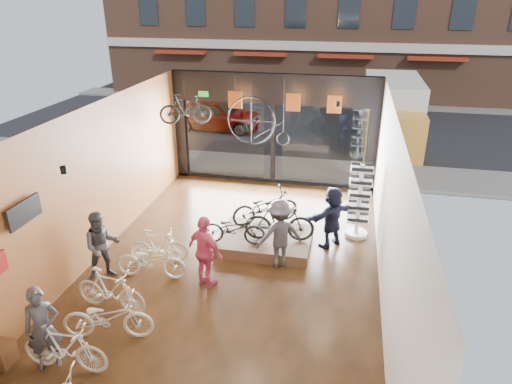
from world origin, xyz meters
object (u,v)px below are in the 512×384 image
(display_bike_mid, at_px, (280,222))
(customer_0, at_px, (43,329))
(penny_farthing, at_px, (261,123))
(display_bike_right, at_px, (265,207))
(floor_bike_1, at_px, (64,348))
(floor_bike_5, at_px, (158,246))
(display_platform, at_px, (265,241))
(floor_bike_2, at_px, (108,318))
(box_truck, at_px, (392,115))
(customer_1, at_px, (102,246))
(floor_bike_4, at_px, (151,261))
(hung_bike, at_px, (185,109))
(customer_5, at_px, (332,217))
(floor_bike_3, at_px, (110,290))
(display_bike_left, at_px, (234,228))
(customer_2, at_px, (205,252))
(street_car, at_px, (214,114))
(sunglasses_rack, at_px, (359,201))

(display_bike_mid, relative_size, customer_0, 1.09)
(display_bike_mid, relative_size, penny_farthing, 0.94)
(display_bike_right, relative_size, penny_farthing, 0.98)
(floor_bike_1, bearing_deg, penny_farthing, -15.20)
(floor_bike_1, xyz_separation_m, display_bike_right, (2.51, 5.72, 0.31))
(floor_bike_5, bearing_deg, display_platform, -72.56)
(display_bike_right, bearing_deg, customer_0, 122.57)
(floor_bike_1, height_order, floor_bike_2, floor_bike_1)
(box_truck, height_order, floor_bike_2, box_truck)
(customer_1, bearing_deg, floor_bike_4, -23.14)
(floor_bike_1, distance_m, customer_1, 2.94)
(hung_bike, bearing_deg, display_bike_mid, -148.07)
(floor_bike_4, distance_m, penny_farthing, 5.72)
(floor_bike_1, xyz_separation_m, customer_5, (4.35, 5.40, 0.35))
(floor_bike_5, distance_m, display_platform, 2.81)
(floor_bike_3, relative_size, customer_1, 0.98)
(display_bike_right, relative_size, customer_5, 1.13)
(display_platform, relative_size, display_bike_left, 1.48)
(display_platform, bearing_deg, floor_bike_2, -119.85)
(display_bike_right, bearing_deg, display_bike_left, 124.87)
(customer_2, relative_size, hung_bike, 1.11)
(floor_bike_3, relative_size, floor_bike_4, 0.98)
(street_car, distance_m, customer_5, 11.84)
(street_car, bearing_deg, floor_bike_4, -170.21)
(street_car, bearing_deg, floor_bike_2, -171.50)
(display_bike_right, bearing_deg, penny_farthing, -16.63)
(customer_0, relative_size, sunglasses_rack, 0.79)
(display_bike_mid, bearing_deg, sunglasses_rack, -65.51)
(customer_5, distance_m, hung_bike, 5.66)
(customer_1, relative_size, customer_5, 1.01)
(street_car, relative_size, customer_1, 2.68)
(box_truck, xyz_separation_m, customer_5, (-2.01, -9.09, -0.55))
(street_car, xyz_separation_m, display_bike_mid, (4.90, -10.63, 0.07))
(floor_bike_5, distance_m, customer_5, 4.52)
(floor_bike_5, xyz_separation_m, hung_bike, (-0.56, 3.99, 2.47))
(floor_bike_2, height_order, customer_1, customer_1)
(sunglasses_rack, height_order, penny_farthing, penny_farthing)
(customer_0, bearing_deg, sunglasses_rack, 17.45)
(floor_bike_3, relative_size, display_bike_left, 1.02)
(display_bike_mid, bearing_deg, customer_5, -74.67)
(floor_bike_3, distance_m, customer_5, 5.74)
(floor_bike_1, distance_m, floor_bike_2, 0.99)
(street_car, relative_size, floor_bike_4, 2.68)
(sunglasses_rack, bearing_deg, penny_farthing, 134.08)
(display_bike_left, bearing_deg, floor_bike_3, 138.96)
(street_car, height_order, hung_bike, hung_bike)
(sunglasses_rack, bearing_deg, display_bike_left, -165.09)
(display_platform, height_order, customer_5, customer_5)
(box_truck, bearing_deg, display_bike_mid, -108.97)
(customer_1, relative_size, sunglasses_rack, 0.81)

